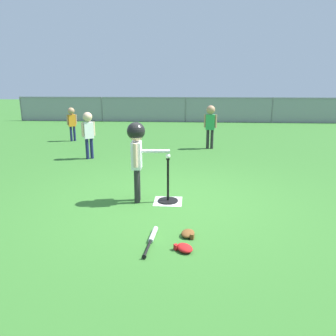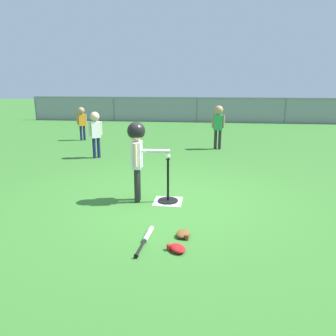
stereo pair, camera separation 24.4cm
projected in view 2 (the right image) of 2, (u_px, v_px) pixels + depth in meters
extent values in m
plane|color=#336B28|center=(171.00, 203.00, 5.12)|extent=(60.00, 60.00, 0.00)
cube|color=white|center=(168.00, 201.00, 5.17)|extent=(0.44, 0.44, 0.01)
cylinder|color=black|center=(168.00, 201.00, 5.17)|extent=(0.32, 0.32, 0.03)
cylinder|color=black|center=(168.00, 180.00, 5.08)|extent=(0.04, 0.04, 0.68)
cylinder|color=black|center=(168.00, 159.00, 5.00)|extent=(0.06, 0.06, 0.02)
sphere|color=white|center=(168.00, 156.00, 4.99)|extent=(0.07, 0.07, 0.07)
cylinder|color=#262626|center=(138.00, 183.00, 5.20)|extent=(0.08, 0.08, 0.54)
cylinder|color=#262626|center=(137.00, 186.00, 5.08)|extent=(0.08, 0.08, 0.54)
cube|color=white|center=(137.00, 155.00, 5.02)|extent=(0.16, 0.25, 0.42)
cylinder|color=beige|center=(138.00, 151.00, 5.15)|extent=(0.06, 0.06, 0.36)
cylinder|color=beige|center=(135.00, 155.00, 4.86)|extent=(0.06, 0.06, 0.36)
sphere|color=beige|center=(136.00, 133.00, 4.93)|extent=(0.24, 0.24, 0.24)
sphere|color=black|center=(136.00, 131.00, 4.92)|extent=(0.28, 0.28, 0.28)
cylinder|color=silver|center=(150.00, 151.00, 4.99)|extent=(0.60, 0.09, 0.06)
cylinder|color=#262626|center=(220.00, 140.00, 9.13)|extent=(0.08, 0.08, 0.54)
cylinder|color=#262626|center=(215.00, 139.00, 9.17)|extent=(0.08, 0.08, 0.54)
cube|color=green|center=(218.00, 122.00, 9.03)|extent=(0.26, 0.19, 0.42)
cylinder|color=tan|center=(224.00, 122.00, 8.97)|extent=(0.06, 0.06, 0.36)
cylinder|color=tan|center=(213.00, 121.00, 9.07)|extent=(0.06, 0.06, 0.36)
sphere|color=tan|center=(219.00, 110.00, 8.94)|extent=(0.24, 0.24, 0.24)
cylinder|color=#191E4C|center=(99.00, 148.00, 8.11)|extent=(0.08, 0.08, 0.51)
cylinder|color=#191E4C|center=(94.00, 148.00, 8.05)|extent=(0.08, 0.08, 0.51)
cube|color=white|center=(95.00, 130.00, 7.97)|extent=(0.26, 0.24, 0.40)
cylinder|color=beige|center=(101.00, 128.00, 8.03)|extent=(0.06, 0.06, 0.34)
cylinder|color=beige|center=(90.00, 129.00, 7.89)|extent=(0.06, 0.06, 0.34)
sphere|color=beige|center=(95.00, 116.00, 7.88)|extent=(0.23, 0.23, 0.23)
cylinder|color=#191E4C|center=(84.00, 133.00, 10.56)|extent=(0.07, 0.07, 0.47)
cylinder|color=#191E4C|center=(81.00, 133.00, 10.52)|extent=(0.07, 0.07, 0.47)
cube|color=orange|center=(82.00, 120.00, 10.43)|extent=(0.24, 0.22, 0.37)
cylinder|color=tan|center=(86.00, 119.00, 10.48)|extent=(0.05, 0.05, 0.32)
cylinder|color=tan|center=(78.00, 119.00, 10.37)|extent=(0.05, 0.05, 0.32)
sphere|color=tan|center=(81.00, 111.00, 10.36)|extent=(0.21, 0.21, 0.21)
cylinder|color=silver|center=(148.00, 234.00, 4.00)|extent=(0.08, 0.36, 0.06)
cylinder|color=black|center=(141.00, 248.00, 3.66)|extent=(0.05, 0.35, 0.03)
cylinder|color=black|center=(136.00, 256.00, 3.50)|extent=(0.05, 0.02, 0.05)
ellipsoid|color=#B21919|center=(178.00, 248.00, 3.65)|extent=(0.26, 0.27, 0.07)
cube|color=#B21919|center=(169.00, 247.00, 3.67)|extent=(0.06, 0.06, 0.06)
ellipsoid|color=brown|center=(183.00, 234.00, 4.00)|extent=(0.21, 0.25, 0.07)
cube|color=brown|center=(187.00, 237.00, 3.91)|extent=(0.05, 0.06, 0.06)
cylinder|color=slate|center=(35.00, 108.00, 16.17)|extent=(0.06, 0.06, 1.15)
cylinder|color=slate|center=(114.00, 109.00, 15.70)|extent=(0.06, 0.06, 1.15)
cylinder|color=slate|center=(197.00, 110.00, 15.23)|extent=(0.06, 0.06, 1.15)
cylinder|color=slate|center=(285.00, 111.00, 14.76)|extent=(0.06, 0.06, 1.15)
cube|color=gray|center=(197.00, 98.00, 15.10)|extent=(16.00, 0.03, 0.03)
cube|color=gray|center=(197.00, 110.00, 15.23)|extent=(16.00, 0.01, 1.15)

